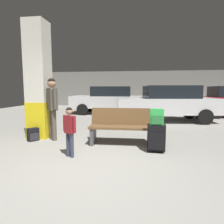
{
  "coord_description": "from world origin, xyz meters",
  "views": [
    {
      "loc": [
        0.83,
        -2.98,
        1.35
      ],
      "look_at": [
        0.23,
        1.3,
        0.85
      ],
      "focal_mm": 31.3,
      "sensor_mm": 36.0,
      "label": 1
    }
  ],
  "objects_px": {
    "bench": "(122,127)",
    "parked_car_far": "(110,99)",
    "structural_pillar": "(39,81)",
    "suitcase": "(156,138)",
    "adult": "(52,102)",
    "backpack_bright": "(157,117)",
    "child": "(70,127)",
    "parked_car_near": "(167,102)",
    "backpack_dark_floor": "(33,135)"
  },
  "relations": [
    {
      "from": "adult",
      "to": "backpack_dark_floor",
      "type": "distance_m",
      "value": 0.99
    },
    {
      "from": "backpack_bright",
      "to": "backpack_dark_floor",
      "type": "bearing_deg",
      "value": 170.65
    },
    {
      "from": "bench",
      "to": "backpack_bright",
      "type": "bearing_deg",
      "value": -33.62
    },
    {
      "from": "bench",
      "to": "backpack_dark_floor",
      "type": "xyz_separation_m",
      "value": [
        -2.37,
        0.0,
        -0.28
      ]
    },
    {
      "from": "bench",
      "to": "parked_car_far",
      "type": "bearing_deg",
      "value": 101.67
    },
    {
      "from": "child",
      "to": "adult",
      "type": "bearing_deg",
      "value": 126.93
    },
    {
      "from": "structural_pillar",
      "to": "parked_car_near",
      "type": "distance_m",
      "value": 5.25
    },
    {
      "from": "adult",
      "to": "parked_car_far",
      "type": "xyz_separation_m",
      "value": [
        0.63,
        5.89,
        -0.21
      ]
    },
    {
      "from": "structural_pillar",
      "to": "adult",
      "type": "bearing_deg",
      "value": -27.42
    },
    {
      "from": "suitcase",
      "to": "backpack_bright",
      "type": "xyz_separation_m",
      "value": [
        0.0,
        -0.0,
        0.45
      ]
    },
    {
      "from": "backpack_dark_floor",
      "to": "parked_car_near",
      "type": "bearing_deg",
      "value": 44.08
    },
    {
      "from": "bench",
      "to": "adult",
      "type": "relative_size",
      "value": 0.98
    },
    {
      "from": "structural_pillar",
      "to": "backpack_bright",
      "type": "height_order",
      "value": "structural_pillar"
    },
    {
      "from": "parked_car_near",
      "to": "structural_pillar",
      "type": "bearing_deg",
      "value": -139.43
    },
    {
      "from": "parked_car_near",
      "to": "child",
      "type": "bearing_deg",
      "value": -117.47
    },
    {
      "from": "parked_car_far",
      "to": "child",
      "type": "bearing_deg",
      "value": -87.66
    },
    {
      "from": "backpack_dark_floor",
      "to": "parked_car_far",
      "type": "xyz_separation_m",
      "value": [
        1.11,
        6.06,
        0.64
      ]
    },
    {
      "from": "child",
      "to": "adult",
      "type": "xyz_separation_m",
      "value": [
        -0.92,
        1.22,
        0.4
      ]
    },
    {
      "from": "child",
      "to": "parked_car_near",
      "type": "xyz_separation_m",
      "value": [
        2.53,
        4.86,
        0.19
      ]
    },
    {
      "from": "child",
      "to": "adult",
      "type": "height_order",
      "value": "adult"
    },
    {
      "from": "structural_pillar",
      "to": "parked_car_far",
      "type": "distance_m",
      "value": 5.79
    },
    {
      "from": "structural_pillar",
      "to": "parked_car_near",
      "type": "relative_size",
      "value": 0.74
    },
    {
      "from": "parked_car_far",
      "to": "structural_pillar",
      "type": "bearing_deg",
      "value": -101.32
    },
    {
      "from": "suitcase",
      "to": "adult",
      "type": "xyz_separation_m",
      "value": [
        -2.66,
        0.69,
        0.69
      ]
    },
    {
      "from": "backpack_bright",
      "to": "adult",
      "type": "relative_size",
      "value": 0.21
    },
    {
      "from": "suitcase",
      "to": "adult",
      "type": "height_order",
      "value": "adult"
    },
    {
      "from": "bench",
      "to": "adult",
      "type": "bearing_deg",
      "value": 174.76
    },
    {
      "from": "suitcase",
      "to": "bench",
      "type": "bearing_deg",
      "value": 146.4
    },
    {
      "from": "structural_pillar",
      "to": "parked_car_far",
      "type": "height_order",
      "value": "structural_pillar"
    },
    {
      "from": "bench",
      "to": "suitcase",
      "type": "distance_m",
      "value": 0.94
    },
    {
      "from": "suitcase",
      "to": "parked_car_near",
      "type": "height_order",
      "value": "parked_car_near"
    },
    {
      "from": "structural_pillar",
      "to": "adult",
      "type": "relative_size",
      "value": 1.94
    },
    {
      "from": "adult",
      "to": "parked_car_far",
      "type": "bearing_deg",
      "value": 83.9
    },
    {
      "from": "backpack_bright",
      "to": "child",
      "type": "height_order",
      "value": "child"
    },
    {
      "from": "suitcase",
      "to": "adult",
      "type": "relative_size",
      "value": 0.37
    },
    {
      "from": "suitcase",
      "to": "parked_car_far",
      "type": "bearing_deg",
      "value": 107.13
    },
    {
      "from": "suitcase",
      "to": "parked_car_near",
      "type": "relative_size",
      "value": 0.14
    },
    {
      "from": "bench",
      "to": "parked_car_far",
      "type": "height_order",
      "value": "parked_car_far"
    },
    {
      "from": "child",
      "to": "bench",
      "type": "bearing_deg",
      "value": 47.6
    },
    {
      "from": "parked_car_near",
      "to": "suitcase",
      "type": "bearing_deg",
      "value": -100.38
    },
    {
      "from": "child",
      "to": "backpack_dark_floor",
      "type": "distance_m",
      "value": 1.81
    },
    {
      "from": "backpack_bright",
      "to": "parked_car_near",
      "type": "xyz_separation_m",
      "value": [
        0.79,
        4.33,
        0.03
      ]
    },
    {
      "from": "bench",
      "to": "child",
      "type": "relative_size",
      "value": 1.6
    },
    {
      "from": "suitcase",
      "to": "child",
      "type": "bearing_deg",
      "value": -162.8
    },
    {
      "from": "backpack_bright",
      "to": "parked_car_near",
      "type": "relative_size",
      "value": 0.08
    },
    {
      "from": "backpack_dark_floor",
      "to": "parked_car_near",
      "type": "height_order",
      "value": "parked_car_near"
    },
    {
      "from": "backpack_bright",
      "to": "backpack_dark_floor",
      "type": "xyz_separation_m",
      "value": [
        -3.14,
        0.52,
        -0.6
      ]
    },
    {
      "from": "adult",
      "to": "parked_car_far",
      "type": "relative_size",
      "value": 0.4
    },
    {
      "from": "backpack_dark_floor",
      "to": "adult",
      "type": "bearing_deg",
      "value": 19.4
    },
    {
      "from": "structural_pillar",
      "to": "child",
      "type": "height_order",
      "value": "structural_pillar"
    }
  ]
}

